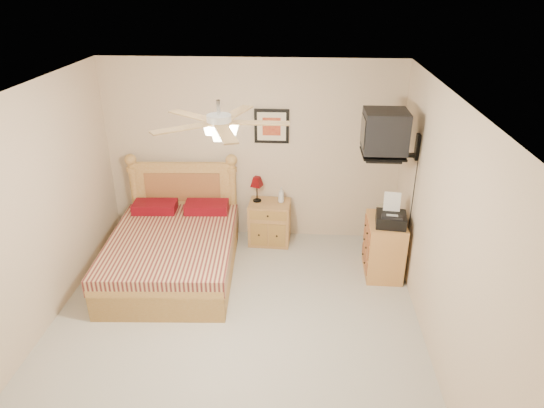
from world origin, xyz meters
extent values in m
plane|color=#ACA89C|center=(0.00, 0.00, 0.00)|extent=(4.50, 4.50, 0.00)
cube|color=white|center=(0.00, 0.00, 2.50)|extent=(4.00, 4.50, 0.04)
cube|color=beige|center=(0.00, 2.25, 1.25)|extent=(4.00, 0.04, 2.50)
cube|color=beige|center=(-2.00, 0.00, 1.25)|extent=(0.04, 4.50, 2.50)
cube|color=beige|center=(2.00, 0.00, 1.25)|extent=(0.04, 4.50, 2.50)
cube|color=#A76938|center=(0.26, 2.00, 0.30)|extent=(0.58, 0.45, 0.61)
imported|color=silver|center=(0.41, 2.04, 0.72)|extent=(0.10, 0.10, 0.22)
cube|color=black|center=(0.27, 2.23, 1.62)|extent=(0.46, 0.04, 0.46)
cube|color=#C78943|center=(1.73, 1.31, 0.37)|extent=(0.44, 0.63, 0.74)
imported|color=#BAAD96|center=(1.70, 1.50, 0.75)|extent=(0.24, 0.29, 0.02)
imported|color=gray|center=(1.69, 1.52, 0.78)|extent=(0.30, 0.34, 0.02)
camera|label=1|loc=(0.66, -3.97, 3.44)|focal=32.00mm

